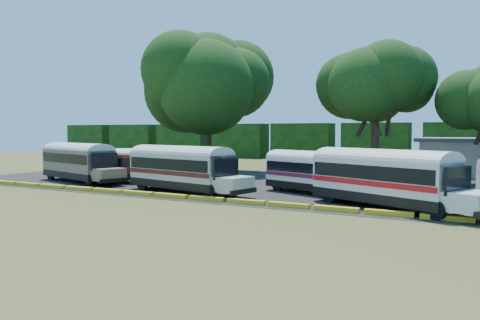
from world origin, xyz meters
The scene contains 11 objects.
ground centered at (0.00, 0.00, 0.00)m, with size 160.00×160.00×0.00m, color #364416.
asphalt_strip centered at (1.00, 12.00, 0.01)m, with size 64.00×24.00×0.02m, color black.
curb centered at (0.00, 1.00, 0.15)m, with size 53.70×0.45×0.30m.
treeline_backdrop centered at (0.00, 48.00, 3.00)m, with size 130.00×4.00×6.00m.
bus_beige centered at (-18.29, 5.53, 2.08)m, with size 11.37×5.70×3.64m.
bus_red centered at (-14.63, 6.87, 1.81)m, with size 9.86×5.30×3.16m.
bus_cream_west centered at (-5.47, 3.83, 2.05)m, with size 11.34×5.00×3.62m.
bus_cream_east centered at (4.03, 7.73, 1.84)m, with size 10.09×5.83×3.25m.
bus_white_red centered at (9.78, 3.59, 2.06)m, with size 11.21×7.13×3.65m.
tree_west centered at (-12.85, 19.53, 10.84)m, with size 13.31×13.31×15.75m.
tree_center centered at (5.58, 20.49, 9.58)m, with size 9.32×9.32×13.05m.
Camera 1 is at (15.26, -25.80, 4.77)m, focal length 35.00 mm.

